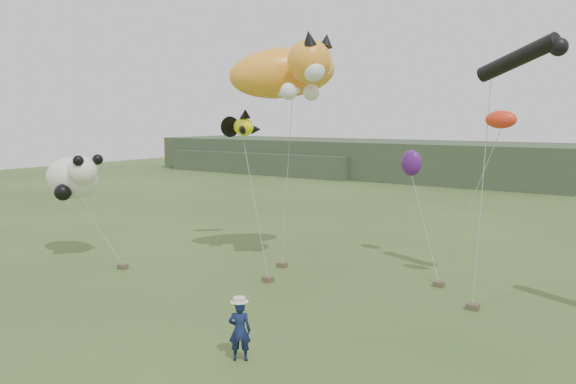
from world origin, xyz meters
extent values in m
plane|color=#385123|center=(0.00, 0.00, 0.00)|extent=(120.00, 120.00, 0.00)
cube|color=#2D3D28|center=(0.00, 45.00, 2.00)|extent=(90.00, 12.00, 4.00)
cube|color=#2D3D28|center=(-30.00, 42.00, 1.25)|extent=(25.00, 8.00, 2.50)
imported|color=#121C44|center=(1.29, -1.75, 0.83)|extent=(0.73, 0.66, 1.67)
cube|color=brown|center=(-3.27, 6.73, 0.10)|extent=(0.40, 0.32, 0.20)
cube|color=brown|center=(-2.47, 4.59, 0.10)|extent=(0.40, 0.32, 0.20)
cube|color=brown|center=(5.29, 5.91, 0.10)|extent=(0.40, 0.32, 0.20)
cube|color=brown|center=(-8.83, 2.57, 0.10)|extent=(0.40, 0.32, 0.20)
cube|color=brown|center=(3.41, 7.84, 0.10)|extent=(0.40, 0.32, 0.20)
ellipsoid|color=#FF9C27|center=(-3.85, 7.66, 8.49)|extent=(4.96, 5.20, 2.71)
sphere|color=#FF9C27|center=(-1.86, 6.66, 8.79)|extent=(1.80, 1.80, 1.80)
cone|color=black|center=(-1.56, 6.16, 9.63)|extent=(0.56, 0.68, 0.67)
cone|color=black|center=(-1.36, 7.16, 9.63)|extent=(0.56, 0.65, 0.64)
sphere|color=white|center=(-1.46, 6.36, 8.39)|extent=(0.90, 0.90, 0.90)
ellipsoid|color=white|center=(-3.65, 7.36, 7.69)|extent=(1.76, 0.88, 0.55)
sphere|color=white|center=(-2.46, 6.06, 7.59)|extent=(0.70, 0.70, 0.70)
sphere|color=white|center=(-2.26, 7.46, 7.59)|extent=(0.70, 0.70, 0.70)
cylinder|color=#FF9C27|center=(-6.45, 8.45, 8.89)|extent=(1.86, 1.36, 1.08)
ellipsoid|color=#E9F407|center=(-5.50, 6.89, 6.12)|extent=(1.65, 1.19, 0.85)
cone|color=black|center=(-6.78, 7.21, 6.12)|extent=(1.07, 1.18, 0.96)
cone|color=black|center=(-5.39, 6.89, 6.71)|extent=(0.54, 0.54, 0.43)
cone|color=black|center=(-5.18, 6.36, 6.01)|extent=(0.57, 0.60, 0.43)
cone|color=black|center=(-5.18, 7.43, 6.01)|extent=(0.57, 0.60, 0.43)
cylinder|color=black|center=(5.66, 8.83, 8.65)|extent=(3.19, 1.86, 1.53)
sphere|color=black|center=(7.10, 8.32, 8.91)|extent=(0.64, 0.64, 0.64)
ellipsoid|color=white|center=(-12.49, 2.80, 3.74)|extent=(2.94, 1.96, 1.96)
sphere|color=white|center=(-11.19, 2.47, 4.18)|extent=(1.30, 1.30, 1.30)
sphere|color=black|center=(-10.86, 2.03, 4.67)|extent=(0.48, 0.48, 0.48)
sphere|color=black|center=(-10.75, 2.96, 4.67)|extent=(0.48, 0.48, 0.48)
sphere|color=black|center=(-11.95, 1.93, 3.20)|extent=(0.76, 0.76, 0.76)
sphere|color=black|center=(-13.36, 3.12, 3.31)|extent=(0.76, 0.76, 0.76)
ellipsoid|color=red|center=(5.34, 8.27, 6.46)|extent=(1.12, 0.65, 0.65)
ellipsoid|color=#4C166F|center=(0.75, 11.28, 4.48)|extent=(0.97, 0.65, 1.19)
camera|label=1|loc=(10.56, -12.94, 6.50)|focal=35.00mm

